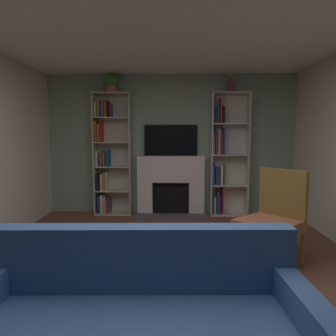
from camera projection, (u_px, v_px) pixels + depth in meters
ground_plane at (164, 300)px, 2.83m from camera, size 7.71×7.71×0.00m
wall_back_accent at (171, 145)px, 5.92m from camera, size 4.73×0.06×2.60m
fireplace at (171, 184)px, 5.86m from camera, size 1.34×0.51×1.09m
tv at (171, 140)px, 5.85m from camera, size 0.99×0.06×0.57m
bookshelf_left at (109, 157)px, 5.83m from camera, size 0.68×0.30×2.24m
bookshelf_right at (224, 156)px, 5.77m from camera, size 0.68×0.31×2.24m
potted_plant at (111, 83)px, 5.65m from camera, size 0.24×0.24×0.33m
vase_with_flowers at (231, 86)px, 5.59m from camera, size 0.12×0.12×0.33m
armchair at (273, 217)px, 3.56m from camera, size 0.84×0.84×1.09m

